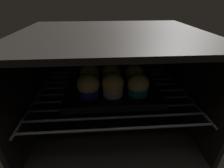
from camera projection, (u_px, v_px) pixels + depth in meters
The scene contains 9 objects.
oven_cavity at pixel (111, 79), 63.34cm from camera, with size 59.00×47.00×37.00cm.
oven_rack at pixel (112, 92), 61.25cm from camera, with size 54.80×42.00×0.80cm.
baking_tray at pixel (112, 90), 60.80cm from camera, with size 33.01×24.75×2.20cm.
muffin_row0_col0 at pixel (88, 86), 54.80cm from camera, with size 7.48×7.48×8.38cm.
muffin_row0_col1 at pixel (113, 85), 55.24cm from camera, with size 7.38×7.38×8.17cm.
muffin_row0_col2 at pixel (138, 85), 55.76cm from camera, with size 7.20×7.20×7.66cm.
muffin_row1_col0 at pixel (90, 75), 62.17cm from camera, with size 7.33×7.33×7.98cm.
muffin_row1_col1 at pixel (112, 75), 62.29cm from camera, with size 7.08×7.08×7.91cm.
muffin_row1_col2 at pixel (134, 74), 63.33cm from camera, with size 7.20×7.20×7.71cm.
Camera 1 is at (-3.73, -30.16, 45.63)cm, focal length 26.45 mm.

